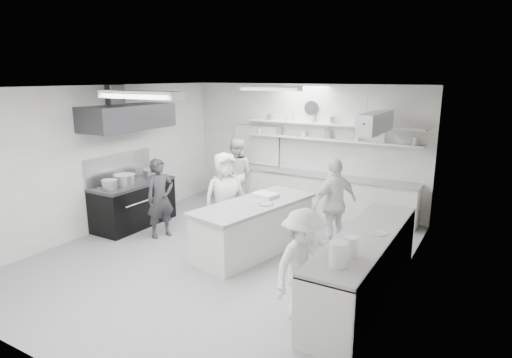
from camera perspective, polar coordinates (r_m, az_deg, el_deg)
The scene contains 27 objects.
floor at distance 7.94m, azimuth -4.50°, elevation -10.16°, with size 6.00×7.00×0.02m, color gray.
ceiling at distance 7.28m, azimuth -4.95°, elevation 12.18°, with size 6.00×7.00×0.02m, color white.
wall_back at distance 10.47m, azimuth 6.34°, elevation 4.24°, with size 6.00×0.04×3.00m, color silver.
wall_front at distance 5.13m, azimuth -27.85°, elevation -7.18°, with size 6.00×0.04×3.00m, color silver.
wall_left at distance 9.48m, azimuth -19.77°, elevation 2.55°, with size 0.04×7.00×3.00m, color silver.
wall_right at distance 6.29m, azimuth 18.33°, elevation -2.62°, with size 0.04×7.00×3.00m, color silver.
stove at distance 9.69m, azimuth -15.94°, elevation -3.35°, with size 0.80×1.80×0.90m, color black.
exhaust_hood at distance 9.33m, azimuth -16.70°, elevation 7.89°, with size 0.85×2.00×0.50m, color #39393D.
back_counter at distance 10.31m, azimuth 7.03°, elevation -1.85°, with size 5.00×0.60×0.92m, color silver.
shelf_lower at distance 10.05m, azimuth 9.73°, elevation 5.19°, with size 4.20×0.26×0.04m, color silver.
shelf_upper at distance 10.01m, azimuth 9.81°, elevation 7.17°, with size 4.20×0.26×0.04m, color silver.
pass_through_window at distance 11.05m, azimuth 0.10°, elevation 4.55°, with size 1.30×0.04×1.00m, color black.
wall_clock at distance 10.25m, azimuth 7.42°, elevation 9.36°, with size 0.32×0.32×0.05m, color white.
right_counter at distance 6.54m, azimuth 14.21°, elevation -11.36°, with size 0.74×3.30×0.94m, color silver.
pot_rack at distance 8.68m, azimuth 15.67°, elevation 7.24°, with size 0.30×1.60×0.40m, color #ABACB0.
light_fixture_front at distance 5.90m, azimuth -15.22°, elevation 10.77°, with size 1.30×0.25×0.10m, color silver.
light_fixture_rear at distance 8.81m, azimuth 1.96°, elevation 11.99°, with size 1.30×0.25×0.10m, color silver.
prep_island at distance 7.95m, azimuth -0.24°, elevation -6.58°, with size 0.90×2.40×0.89m, color silver.
stove_pot at distance 9.40m, azimuth -17.05°, elevation -0.20°, with size 0.45×0.45×0.26m, color #ABACB0.
cook_stove at distance 8.76m, azimuth -12.61°, elevation -2.53°, with size 0.58×0.38×1.60m, color #2A2A2D.
cook_back at distance 10.42m, azimuth -2.69°, elevation 0.71°, with size 0.84×0.66×1.73m, color white.
cook_island_left at distance 8.43m, azimuth -4.15°, elevation -2.33°, with size 0.86×0.56×1.75m, color white.
cook_island_right at distance 8.17m, azimuth 10.40°, elevation -3.17°, with size 1.01×0.42×1.72m, color white.
cook_right at distance 5.74m, azimuth 6.20°, elevation -11.35°, with size 0.99×0.57×1.54m, color white.
bowl_island_a at distance 7.71m, azimuth 1.26°, elevation -3.49°, with size 0.28×0.28×0.07m, color #ABACB0.
bowl_island_b at distance 7.79m, azimuth 1.64°, elevation -3.34°, with size 0.19×0.19×0.06m, color silver.
bowl_right at distance 6.43m, azimuth 15.94°, elevation -7.10°, with size 0.22×0.22×0.05m, color silver.
Camera 1 is at (4.19, -5.95, 3.18)m, focal length 30.08 mm.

